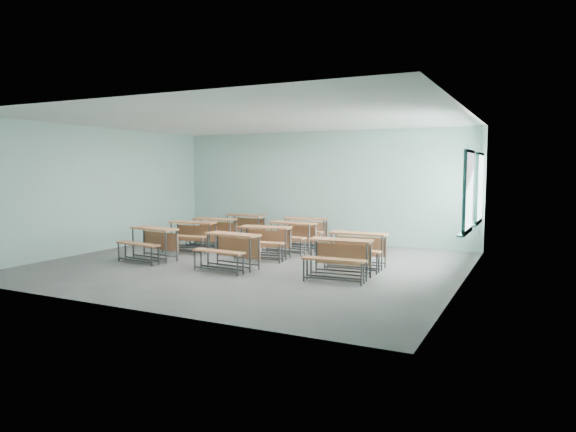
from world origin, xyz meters
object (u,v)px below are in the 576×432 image
(desk_unit_r0c1, at_px, (230,246))
(desk_unit_r3c0, at_px, (244,223))
(desk_unit_r1c0, at_px, (191,232))
(desk_unit_r1c1, at_px, (264,237))
(desk_unit_r0c0, at_px, (151,239))
(desk_unit_r3c1, at_px, (305,227))
(desk_unit_r1c2, at_px, (357,245))
(desk_unit_r0c2, at_px, (339,253))
(desk_unit_r2c0, at_px, (213,228))
(desk_unit_r2c1, at_px, (291,232))

(desk_unit_r0c1, distance_m, desk_unit_r3c0, 4.46)
(desk_unit_r1c0, xyz_separation_m, desk_unit_r3c0, (0.15, 2.37, 0.00))
(desk_unit_r0c1, relative_size, desk_unit_r1c0, 0.98)
(desk_unit_r1c1, bearing_deg, desk_unit_r0c1, -98.32)
(desk_unit_r1c1, height_order, desk_unit_r3c0, same)
(desk_unit_r1c0, bearing_deg, desk_unit_r1c1, -10.05)
(desk_unit_r0c0, relative_size, desk_unit_r3c0, 1.02)
(desk_unit_r3c1, bearing_deg, desk_unit_r1c2, -53.66)
(desk_unit_r0c0, height_order, desk_unit_r3c0, same)
(desk_unit_r0c0, height_order, desk_unit_r0c2, same)
(desk_unit_r3c1, bearing_deg, desk_unit_r0c2, -63.82)
(desk_unit_r1c1, xyz_separation_m, desk_unit_r2c0, (-2.22, 1.11, 0.00))
(desk_unit_r0c1, xyz_separation_m, desk_unit_r1c2, (2.37, 1.32, 0.00))
(desk_unit_r1c2, bearing_deg, desk_unit_r1c0, 174.20)
(desk_unit_r1c0, distance_m, desk_unit_r2c0, 0.99)
(desk_unit_r0c1, bearing_deg, desk_unit_r3c1, 94.85)
(desk_unit_r1c1, bearing_deg, desk_unit_r1c0, 169.28)
(desk_unit_r2c0, relative_size, desk_unit_r2c1, 1.00)
(desk_unit_r0c0, bearing_deg, desk_unit_r3c0, 95.22)
(desk_unit_r1c1, height_order, desk_unit_r2c0, same)
(desk_unit_r0c1, bearing_deg, desk_unit_r0c2, 9.19)
(desk_unit_r1c2, bearing_deg, desk_unit_r3c0, 146.75)
(desk_unit_r2c1, height_order, desk_unit_r3c1, same)
(desk_unit_r1c0, xyz_separation_m, desk_unit_r2c0, (-0.01, 0.99, 0.00))
(desk_unit_r2c0, bearing_deg, desk_unit_r3c1, 24.58)
(desk_unit_r1c2, bearing_deg, desk_unit_r0c0, -167.24)
(desk_unit_r1c2, height_order, desk_unit_r3c0, same)
(desk_unit_r0c2, relative_size, desk_unit_r1c2, 1.02)
(desk_unit_r1c1, bearing_deg, desk_unit_r1c2, -11.24)
(desk_unit_r3c0, bearing_deg, desk_unit_r0c0, -87.28)
(desk_unit_r0c1, relative_size, desk_unit_r1c1, 0.98)
(desk_unit_r0c0, bearing_deg, desk_unit_r2c1, 54.49)
(desk_unit_r2c0, xyz_separation_m, desk_unit_r3c1, (2.22, 1.24, 0.00))
(desk_unit_r0c0, bearing_deg, desk_unit_r1c2, 22.78)
(desk_unit_r1c0, xyz_separation_m, desk_unit_r3c1, (2.22, 2.23, 0.00))
(desk_unit_r0c1, xyz_separation_m, desk_unit_r3c1, (0.02, 3.82, 0.00))
(desk_unit_r1c2, xyz_separation_m, desk_unit_r2c0, (-4.57, 1.26, 0.00))
(desk_unit_r2c1, bearing_deg, desk_unit_r3c0, 153.81)
(desk_unit_r1c0, relative_size, desk_unit_r1c1, 0.99)
(desk_unit_r0c1, xyz_separation_m, desk_unit_r1c1, (0.02, 1.47, 0.00))
(desk_unit_r1c0, height_order, desk_unit_r3c1, same)
(desk_unit_r0c0, height_order, desk_unit_r1c2, same)
(desk_unit_r0c0, relative_size, desk_unit_r1c2, 1.05)
(desk_unit_r0c0, relative_size, desk_unit_r0c1, 1.02)
(desk_unit_r1c0, distance_m, desk_unit_r1c1, 2.22)
(desk_unit_r2c1, relative_size, desk_unit_r3c1, 0.98)
(desk_unit_r0c0, bearing_deg, desk_unit_r2c0, 97.40)
(desk_unit_r2c1, bearing_deg, desk_unit_r0c1, -88.81)
(desk_unit_r0c2, height_order, desk_unit_r3c1, same)
(desk_unit_r2c1, bearing_deg, desk_unit_r1c1, -92.58)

